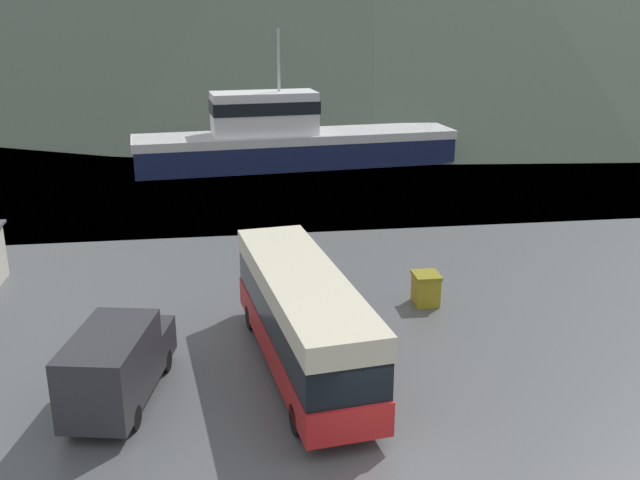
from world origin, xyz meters
The scene contains 6 objects.
ground_plane centered at (0.00, 0.00, 0.00)m, with size 400.00×400.00×0.00m, color #515456.
water_surface centered at (0.00, 140.44, 0.00)m, with size 240.00×240.00×0.00m, color #475B6B.
tour_bus centered at (-1.60, 5.76, 1.89)m, with size 3.74×10.38×3.37m.
delivery_van centered at (-7.29, 4.52, 1.30)m, with size 3.01×5.71×2.47m.
fishing_boat centered at (1.10, 36.89, 2.02)m, with size 24.02×7.02×9.86m.
storage_bin centered at (3.90, 10.44, 0.65)m, with size 1.03×1.16×1.28m.
Camera 1 is at (-3.99, -15.05, 11.38)m, focal length 40.00 mm.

